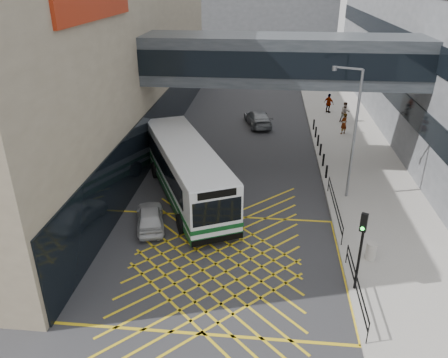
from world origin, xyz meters
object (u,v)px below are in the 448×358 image
(car_dark, at_px, (200,173))
(street_lamp, at_px, (352,127))
(bus, at_px, (186,169))
(pedestrian_c, at_px, (329,103))
(car_white, at_px, (150,217))
(litter_bin, at_px, (371,251))
(pedestrian_b, at_px, (345,112))
(car_silver, at_px, (258,118))
(traffic_light, at_px, (361,241))
(pedestrian_a, at_px, (344,124))

(car_dark, height_order, street_lamp, street_lamp)
(bus, distance_m, car_dark, 2.28)
(street_lamp, height_order, pedestrian_c, street_lamp)
(car_white, bearing_deg, car_dark, -123.85)
(bus, height_order, car_white, bus)
(bus, xyz_separation_m, car_white, (-1.34, -3.78, -1.18))
(car_dark, relative_size, pedestrian_c, 2.38)
(car_white, height_order, car_dark, car_dark)
(litter_bin, bearing_deg, car_white, 169.62)
(litter_bin, height_order, pedestrian_c, pedestrian_c)
(car_white, bearing_deg, pedestrian_b, -140.01)
(pedestrian_b, bearing_deg, litter_bin, -108.20)
(car_silver, bearing_deg, litter_bin, 92.48)
(car_silver, bearing_deg, pedestrian_c, -162.60)
(car_dark, height_order, car_silver, car_silver)
(litter_bin, bearing_deg, car_silver, 106.57)
(car_dark, relative_size, pedestrian_b, 2.39)
(traffic_light, bearing_deg, pedestrian_c, 110.59)
(traffic_light, bearing_deg, street_lamp, 109.30)
(traffic_light, distance_m, pedestrian_b, 24.06)
(car_dark, relative_size, litter_bin, 5.07)
(car_white, height_order, pedestrian_a, pedestrian_a)
(car_white, height_order, pedestrian_c, pedestrian_c)
(pedestrian_b, bearing_deg, traffic_light, -110.45)
(bus, bearing_deg, street_lamp, -20.41)
(car_white, relative_size, car_silver, 0.84)
(street_lamp, bearing_deg, traffic_light, -75.15)
(pedestrian_c, bearing_deg, car_dark, 99.98)
(pedestrian_b, bearing_deg, car_white, -137.43)
(traffic_light, height_order, pedestrian_b, traffic_light)
(car_dark, distance_m, litter_bin, 12.23)
(car_silver, relative_size, litter_bin, 5.31)
(car_dark, relative_size, pedestrian_a, 2.46)
(car_dark, height_order, litter_bin, car_dark)
(pedestrian_a, relative_size, pedestrian_b, 0.97)
(pedestrian_a, bearing_deg, car_silver, -54.21)
(street_lamp, bearing_deg, car_silver, 132.82)
(litter_bin, relative_size, pedestrian_c, 0.47)
(traffic_light, height_order, street_lamp, street_lamp)
(street_lamp, relative_size, pedestrian_b, 4.22)
(car_silver, xyz_separation_m, pedestrian_c, (6.74, 4.13, 0.37))
(car_dark, distance_m, car_silver, 12.89)
(traffic_light, relative_size, pedestrian_a, 2.14)
(traffic_light, bearing_deg, car_white, -179.08)
(litter_bin, distance_m, pedestrian_b, 21.52)
(car_white, relative_size, car_dark, 0.88)
(bus, relative_size, litter_bin, 13.87)
(street_lamp, xyz_separation_m, litter_bin, (0.32, -6.57, -3.98))
(car_silver, height_order, pedestrian_b, pedestrian_b)
(pedestrian_a, bearing_deg, car_dark, 5.53)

